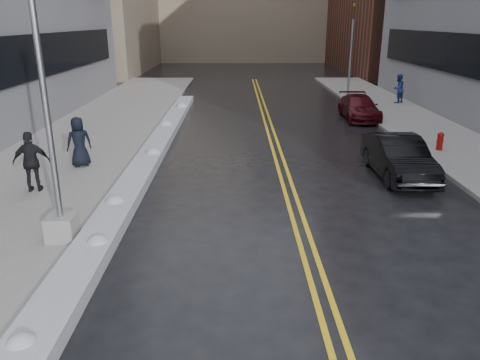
{
  "coord_description": "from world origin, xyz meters",
  "views": [
    {
      "loc": [
        0.82,
        -8.13,
        5.1
      ],
      "look_at": [
        0.92,
        2.95,
        1.3
      ],
      "focal_mm": 35.0,
      "sensor_mm": 36.0,
      "label": 1
    }
  ],
  "objects_px": {
    "lamppost": "(51,142)",
    "car_maroon": "(359,107)",
    "traffic_signal": "(351,47)",
    "pedestrian_d": "(32,162)",
    "pedestrian_east": "(398,89)",
    "pedestrian_c": "(79,142)",
    "car_black": "(399,157)",
    "fire_hydrant": "(440,140)"
  },
  "relations": [
    {
      "from": "lamppost",
      "to": "car_maroon",
      "type": "distance_m",
      "value": 18.58
    },
    {
      "from": "car_maroon",
      "to": "traffic_signal",
      "type": "bearing_deg",
      "value": 83.77
    },
    {
      "from": "lamppost",
      "to": "traffic_signal",
      "type": "relative_size",
      "value": 1.27
    },
    {
      "from": "pedestrian_d",
      "to": "pedestrian_east",
      "type": "xyz_separation_m",
      "value": [
        16.3,
        15.95,
        -0.03
      ]
    },
    {
      "from": "pedestrian_c",
      "to": "car_black",
      "type": "distance_m",
      "value": 11.09
    },
    {
      "from": "traffic_signal",
      "to": "pedestrian_c",
      "type": "relative_size",
      "value": 3.39
    },
    {
      "from": "traffic_signal",
      "to": "car_black",
      "type": "height_order",
      "value": "traffic_signal"
    },
    {
      "from": "traffic_signal",
      "to": "car_maroon",
      "type": "height_order",
      "value": "traffic_signal"
    },
    {
      "from": "pedestrian_c",
      "to": "pedestrian_east",
      "type": "xyz_separation_m",
      "value": [
        15.7,
        13.37,
        0.01
      ]
    },
    {
      "from": "fire_hydrant",
      "to": "car_black",
      "type": "xyz_separation_m",
      "value": [
        -2.67,
        -2.97,
        0.15
      ]
    },
    {
      "from": "car_black",
      "to": "lamppost",
      "type": "bearing_deg",
      "value": -152.91
    },
    {
      "from": "traffic_signal",
      "to": "pedestrian_c",
      "type": "height_order",
      "value": "traffic_signal"
    },
    {
      "from": "traffic_signal",
      "to": "pedestrian_d",
      "type": "bearing_deg",
      "value": -126.5
    },
    {
      "from": "traffic_signal",
      "to": "pedestrian_east",
      "type": "xyz_separation_m",
      "value": [
        2.49,
        -2.7,
        -2.36
      ]
    },
    {
      "from": "lamppost",
      "to": "traffic_signal",
      "type": "height_order",
      "value": "lamppost"
    },
    {
      "from": "fire_hydrant",
      "to": "car_maroon",
      "type": "bearing_deg",
      "value": 102.1
    },
    {
      "from": "traffic_signal",
      "to": "car_maroon",
      "type": "relative_size",
      "value": 1.39
    },
    {
      "from": "lamppost",
      "to": "pedestrian_c",
      "type": "height_order",
      "value": "lamppost"
    },
    {
      "from": "car_maroon",
      "to": "pedestrian_c",
      "type": "bearing_deg",
      "value": -141.51
    },
    {
      "from": "traffic_signal",
      "to": "pedestrian_c",
      "type": "bearing_deg",
      "value": -129.43
    },
    {
      "from": "pedestrian_c",
      "to": "pedestrian_east",
      "type": "height_order",
      "value": "pedestrian_east"
    },
    {
      "from": "lamppost",
      "to": "car_black",
      "type": "height_order",
      "value": "lamppost"
    },
    {
      "from": "traffic_signal",
      "to": "pedestrian_c",
      "type": "distance_m",
      "value": 20.94
    },
    {
      "from": "lamppost",
      "to": "car_black",
      "type": "distance_m",
      "value": 11.02
    },
    {
      "from": "car_black",
      "to": "pedestrian_east",
      "type": "bearing_deg",
      "value": 71.4
    },
    {
      "from": "pedestrian_c",
      "to": "car_black",
      "type": "bearing_deg",
      "value": 145.46
    },
    {
      "from": "lamppost",
      "to": "fire_hydrant",
      "type": "bearing_deg",
      "value": 33.04
    },
    {
      "from": "pedestrian_east",
      "to": "car_maroon",
      "type": "relative_size",
      "value": 0.41
    },
    {
      "from": "pedestrian_c",
      "to": "car_black",
      "type": "xyz_separation_m",
      "value": [
        11.04,
        -0.9,
        -0.34
      ]
    },
    {
      "from": "lamppost",
      "to": "pedestrian_east",
      "type": "distance_m",
      "value": 24.06
    },
    {
      "from": "fire_hydrant",
      "to": "pedestrian_c",
      "type": "bearing_deg",
      "value": -171.43
    },
    {
      "from": "fire_hydrant",
      "to": "pedestrian_c",
      "type": "xyz_separation_m",
      "value": [
        -13.71,
        -2.07,
        0.49
      ]
    },
    {
      "from": "traffic_signal",
      "to": "car_maroon",
      "type": "distance_m",
      "value": 7.6
    },
    {
      "from": "pedestrian_d",
      "to": "pedestrian_east",
      "type": "relative_size",
      "value": 1.04
    },
    {
      "from": "lamppost",
      "to": "fire_hydrant",
      "type": "distance_m",
      "value": 14.81
    },
    {
      "from": "fire_hydrant",
      "to": "lamppost",
      "type": "bearing_deg",
      "value": -146.96
    },
    {
      "from": "pedestrian_east",
      "to": "fire_hydrant",
      "type": "bearing_deg",
      "value": 42.46
    },
    {
      "from": "fire_hydrant",
      "to": "car_black",
      "type": "distance_m",
      "value": 3.99
    },
    {
      "from": "fire_hydrant",
      "to": "pedestrian_east",
      "type": "xyz_separation_m",
      "value": [
        1.99,
        11.3,
        0.49
      ]
    },
    {
      "from": "fire_hydrant",
      "to": "traffic_signal",
      "type": "height_order",
      "value": "traffic_signal"
    },
    {
      "from": "fire_hydrant",
      "to": "car_maroon",
      "type": "distance_m",
      "value": 7.16
    },
    {
      "from": "lamppost",
      "to": "pedestrian_c",
      "type": "bearing_deg",
      "value": 103.41
    }
  ]
}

